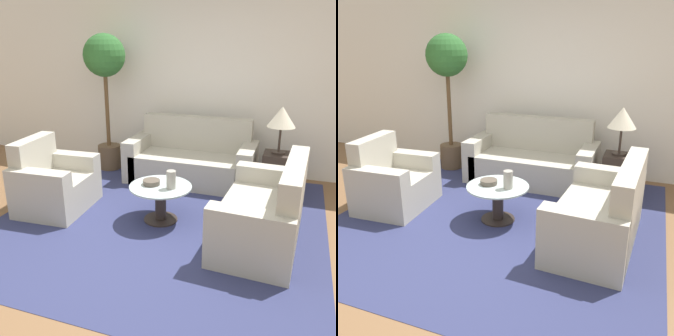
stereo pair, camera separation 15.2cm
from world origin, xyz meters
The scene contains 12 objects.
ground_plane centered at (0.00, 0.00, 0.00)m, with size 14.00×14.00×0.00m, color brown.
wall_back centered at (0.00, 2.61, 1.30)m, with size 10.00×0.06×2.60m.
rug centered at (0.13, 0.65, 0.00)m, with size 3.59×3.55×0.01m.
sofa_main centered at (0.11, 2.00, 0.29)m, with size 1.80×0.80×0.90m.
armchair centered at (-1.23, 0.53, 0.29)m, with size 0.79×0.95×0.86m.
loveseat centered at (1.30, 0.56, 0.29)m, with size 0.84×1.47×0.88m.
coffee_table centered at (0.13, 0.65, 0.27)m, with size 0.70×0.70×0.42m.
side_table centered at (1.29, 1.87, 0.28)m, with size 0.36×0.36×0.57m.
table_lamp centered at (1.29, 1.87, 1.03)m, with size 0.35×0.35×0.61m.
potted_plant centered at (-1.28, 2.08, 1.47)m, with size 0.62×0.62×2.04m.
vase centered at (0.26, 0.61, 0.52)m, with size 0.10×0.10×0.20m.
bowl centered at (0.02, 0.65, 0.45)m, with size 0.19×0.19×0.05m.
Camera 2 is at (1.64, -2.91, 1.99)m, focal length 40.00 mm.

